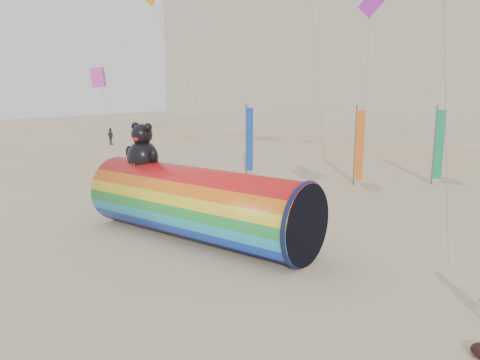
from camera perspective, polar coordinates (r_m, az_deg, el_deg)
The scene contains 4 objects.
ground at distance 19.92m, azimuth -3.78°, elevation -7.29°, with size 160.00×160.00×0.00m, color #CCB58C.
hotel_building at distance 65.08m, azimuth 15.45°, elevation 14.39°, with size 60.40×15.40×20.60m.
windsock_assembly at distance 19.69m, azimuth -5.21°, elevation -2.66°, with size 10.51×3.20×4.85m.
festival_banners at distance 32.21m, azimuth 12.71°, elevation 4.41°, with size 12.29×5.08×5.20m.
Camera 1 is at (12.39, -14.25, 6.34)m, focal length 35.00 mm.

